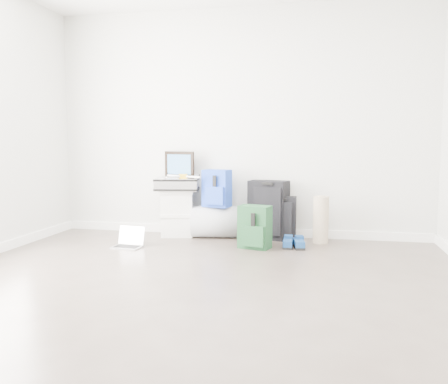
% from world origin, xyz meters
% --- Properties ---
extents(ground, '(5.00, 5.00, 0.00)m').
position_xyz_m(ground, '(0.00, 0.00, 0.00)').
color(ground, '#3E342D').
rests_on(ground, ground).
extents(room_envelope, '(4.52, 5.02, 2.71)m').
position_xyz_m(room_envelope, '(0.00, 0.02, 1.72)').
color(room_envelope, silver).
rests_on(room_envelope, ground).
extents(boxes_stack, '(0.45, 0.39, 0.56)m').
position_xyz_m(boxes_stack, '(-0.72, 2.30, 0.28)').
color(boxes_stack, silver).
rests_on(boxes_stack, ground).
extents(briefcase, '(0.56, 0.45, 0.14)m').
position_xyz_m(briefcase, '(-0.72, 2.30, 0.63)').
color(briefcase, '#B2B2B7').
rests_on(briefcase, boxes_stack).
extents(painting, '(0.40, 0.16, 0.31)m').
position_xyz_m(painting, '(-0.72, 2.39, 0.86)').
color(painting, black).
rests_on(painting, briefcase).
extents(drone, '(0.49, 0.49, 0.05)m').
position_xyz_m(drone, '(-0.64, 2.28, 0.73)').
color(drone, gold).
rests_on(drone, briefcase).
extents(duffel_bag, '(0.64, 0.44, 0.37)m').
position_xyz_m(duffel_bag, '(-0.23, 2.30, 0.18)').
color(duffel_bag, '#909398').
rests_on(duffel_bag, ground).
extents(blue_backpack, '(0.35, 0.29, 0.44)m').
position_xyz_m(blue_backpack, '(-0.23, 2.27, 0.58)').
color(blue_backpack, '#1C2FB6').
rests_on(blue_backpack, duffel_bag).
extents(large_suitcase, '(0.49, 0.38, 0.68)m').
position_xyz_m(large_suitcase, '(0.37, 2.36, 0.34)').
color(large_suitcase, black).
rests_on(large_suitcase, ground).
extents(green_backpack, '(0.37, 0.31, 0.46)m').
position_xyz_m(green_backpack, '(0.28, 1.81, 0.22)').
color(green_backpack, '#143822').
rests_on(green_backpack, ground).
extents(carry_on, '(0.32, 0.21, 0.50)m').
position_xyz_m(carry_on, '(0.53, 2.31, 0.25)').
color(carry_on, black).
rests_on(carry_on, ground).
extents(shoes, '(0.24, 0.28, 0.09)m').
position_xyz_m(shoes, '(0.69, 1.92, 0.04)').
color(shoes, black).
rests_on(shoes, ground).
extents(rolled_rug, '(0.17, 0.17, 0.53)m').
position_xyz_m(rolled_rug, '(0.97, 2.22, 0.26)').
color(rolled_rug, tan).
rests_on(rolled_rug, ground).
extents(laptop, '(0.33, 0.25, 0.22)m').
position_xyz_m(laptop, '(-1.05, 1.60, 0.05)').
color(laptop, silver).
rests_on(laptop, ground).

